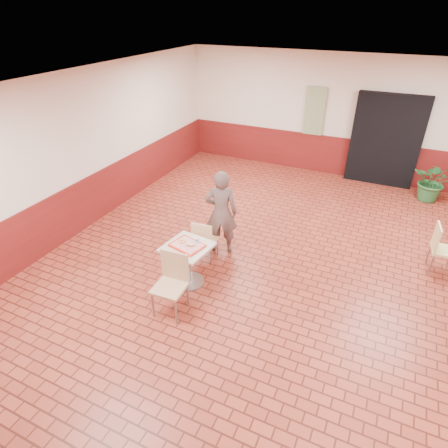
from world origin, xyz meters
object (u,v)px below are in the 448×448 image
at_px(ring_donut, 182,241).
at_px(long_john_donut, 190,245).
at_px(potted_plant, 434,182).
at_px(chair_main_back, 204,239).
at_px(customer, 221,213).
at_px(chair_second_left, 441,246).
at_px(chair_main_front, 172,280).
at_px(main_table, 188,258).
at_px(serving_tray, 187,245).
at_px(paper_cup, 197,240).

bearing_deg(ring_donut, long_john_donut, -14.83).
height_order(ring_donut, potted_plant, potted_plant).
distance_m(chair_main_back, customer, 0.57).
xyz_separation_m(chair_main_back, chair_second_left, (3.71, 1.45, 0.02)).
bearing_deg(chair_main_front, customer, 87.42).
xyz_separation_m(ring_donut, long_john_donut, (0.17, -0.05, 0.00)).
xyz_separation_m(main_table, serving_tray, (0.00, 0.00, 0.25)).
relative_size(serving_tray, ring_donut, 4.39).
relative_size(chair_main_front, serving_tray, 1.97).
relative_size(serving_tray, long_john_donut, 3.40).
height_order(main_table, potted_plant, potted_plant).
bearing_deg(paper_cup, chair_second_left, 28.97).
xyz_separation_m(customer, long_john_donut, (-0.02, -1.09, -0.03)).
bearing_deg(potted_plant, chair_main_front, -122.31).
xyz_separation_m(chair_main_back, serving_tray, (0.04, -0.64, 0.28)).
bearing_deg(main_table, chair_main_front, -82.00).
height_order(chair_main_front, long_john_donut, chair_main_front).
bearing_deg(potted_plant, chair_second_left, -88.70).
height_order(long_john_donut, potted_plant, potted_plant).
height_order(ring_donut, long_john_donut, long_john_donut).
height_order(chair_main_back, paper_cup, paper_cup).
bearing_deg(serving_tray, chair_main_back, 93.73).
xyz_separation_m(customer, chair_second_left, (3.59, 1.02, -0.32)).
bearing_deg(ring_donut, chair_second_left, 28.62).
height_order(customer, potted_plant, customer).
xyz_separation_m(main_table, customer, (0.08, 1.08, 0.31)).
xyz_separation_m(chair_main_back, long_john_donut, (0.10, -0.65, 0.31)).
xyz_separation_m(serving_tray, long_john_donut, (0.06, -0.02, 0.03)).
bearing_deg(paper_cup, customer, 91.67).
distance_m(chair_main_back, potted_plant, 5.63).
bearing_deg(serving_tray, main_table, 0.00).
bearing_deg(chair_main_back, paper_cup, 100.70).
height_order(chair_second_left, potted_plant, potted_plant).
height_order(main_table, chair_second_left, chair_second_left).
bearing_deg(customer, chair_main_front, 71.62).
distance_m(serving_tray, potted_plant, 6.11).
height_order(chair_main_front, customer, customer).
bearing_deg(main_table, serving_tray, 0.00).
height_order(customer, serving_tray, customer).
xyz_separation_m(customer, ring_donut, (-0.19, -1.04, -0.03)).
bearing_deg(ring_donut, main_table, -15.41).
relative_size(chair_main_front, potted_plant, 1.01).
height_order(main_table, serving_tray, serving_tray).
relative_size(main_table, chair_second_left, 0.84).
bearing_deg(long_john_donut, chair_main_front, -87.53).
relative_size(paper_cup, potted_plant, 0.09).
distance_m(serving_tray, ring_donut, 0.12).
distance_m(chair_main_back, ring_donut, 0.68).
xyz_separation_m(chair_main_back, paper_cup, (0.15, -0.52, 0.34)).
distance_m(serving_tray, paper_cup, 0.17).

